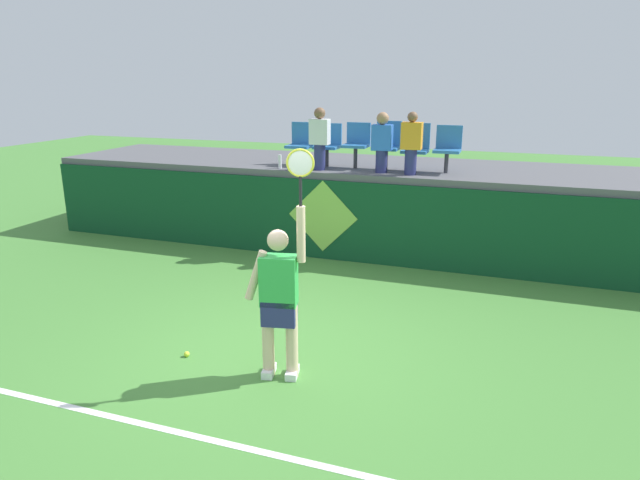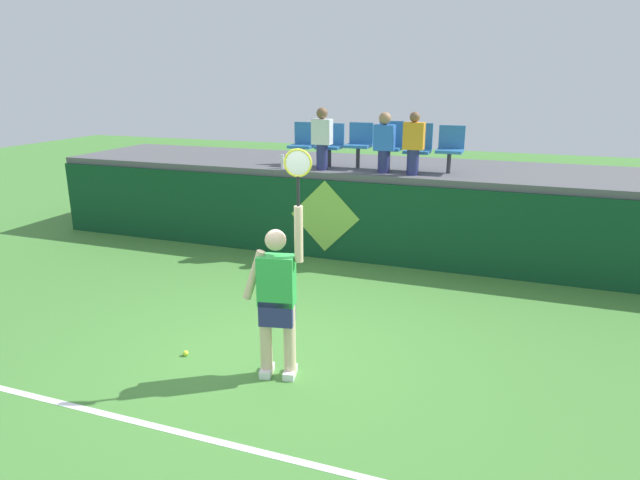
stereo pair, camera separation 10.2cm
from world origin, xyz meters
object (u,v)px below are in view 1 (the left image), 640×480
object	(u,v)px
stadium_chair_2	(357,142)
stadium_chair_3	(387,143)
tennis_ball	(187,354)
spectator_1	(320,138)
spectator_2	(411,143)
stadium_chair_0	(301,142)
spectator_0	(382,141)
water_bottle	(280,162)
stadium_chair_4	(416,146)
stadium_chair_5	(448,147)
tennis_player	(280,296)
stadium_chair_1	(328,143)

from	to	relation	value
stadium_chair_2	stadium_chair_3	xyz separation A→B (m)	(0.56, 0.01, 0.00)
tennis_ball	spectator_1	bearing A→B (deg)	88.36
tennis_ball	spectator_2	xyz separation A→B (m)	(1.74, 4.35, 2.04)
stadium_chair_0	spectator_0	xyz separation A→B (m)	(1.64, -0.42, 0.11)
stadium_chair_2	water_bottle	bearing A→B (deg)	-155.70
stadium_chair_2	stadium_chair_4	distance (m)	1.07
stadium_chair_4	spectator_2	world-z (taller)	spectator_2
stadium_chair_5	spectator_1	distance (m)	2.22
stadium_chair_0	spectator_0	distance (m)	1.70
stadium_chair_0	spectator_2	world-z (taller)	spectator_2
tennis_ball	stadium_chair_4	bearing A→B (deg)	70.11
tennis_player	stadium_chair_0	distance (m)	5.19
stadium_chair_3	stadium_chair_1	bearing A→B (deg)	-179.75
stadium_chair_2	stadium_chair_0	bearing A→B (deg)	179.76
spectator_0	spectator_2	xyz separation A→B (m)	(0.51, -0.04, -0.00)
tennis_player	spectator_0	world-z (taller)	spectator_0
water_bottle	spectator_1	bearing A→B (deg)	8.19
stadium_chair_0	stadium_chair_4	distance (m)	2.15
stadium_chair_5	stadium_chair_1	bearing A→B (deg)	179.99
tennis_player	tennis_ball	distance (m)	1.50
stadium_chair_1	tennis_ball	bearing A→B (deg)	-91.48
stadium_chair_4	stadium_chair_5	bearing A→B (deg)	-0.69
stadium_chair_1	stadium_chair_2	distance (m)	0.55
stadium_chair_1	tennis_player	bearing A→B (deg)	-77.39
stadium_chair_3	stadium_chair_4	world-z (taller)	stadium_chair_3
tennis_player	tennis_ball	size ratio (longest dim) A/B	37.38
stadium_chair_1	stadium_chair_3	xyz separation A→B (m)	(1.11, 0.00, 0.04)
stadium_chair_4	tennis_ball	bearing A→B (deg)	-109.89
water_bottle	spectator_1	xyz separation A→B (m)	(0.72, 0.10, 0.44)
tennis_player	stadium_chair_1	distance (m)	5.05
water_bottle	stadium_chair_0	xyz separation A→B (m)	(0.18, 0.58, 0.30)
tennis_ball	stadium_chair_3	bearing A→B (deg)	75.65
tennis_ball	stadium_chair_5	distance (m)	5.66
stadium_chair_1	stadium_chair_2	xyz separation A→B (m)	(0.55, -0.00, 0.03)
tennis_ball	stadium_chair_3	size ratio (longest dim) A/B	0.08
stadium_chair_3	stadium_chair_5	size ratio (longest dim) A/B	1.06
stadium_chair_3	spectator_1	xyz separation A→B (m)	(-1.11, -0.48, 0.11)
stadium_chair_0	tennis_ball	bearing A→B (deg)	-85.05
stadium_chair_0	stadium_chair_2	bearing A→B (deg)	-0.24
spectator_2	water_bottle	bearing A→B (deg)	-176.97
stadium_chair_1	stadium_chair_4	world-z (taller)	stadium_chair_4
water_bottle	stadium_chair_5	distance (m)	2.96
stadium_chair_1	stadium_chair_5	bearing A→B (deg)	-0.01
tennis_ball	stadium_chair_4	world-z (taller)	stadium_chair_4
tennis_player	stadium_chair_2	size ratio (longest dim) A/B	3.08
stadium_chair_5	spectator_0	bearing A→B (deg)	-158.65
tennis_ball	stadium_chair_5	xyz separation A→B (m)	(2.29, 4.80, 1.95)
tennis_ball	spectator_1	size ratio (longest dim) A/B	0.06
spectator_1	stadium_chair_1	bearing A→B (deg)	90.00
spectator_0	spectator_2	world-z (taller)	spectator_2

